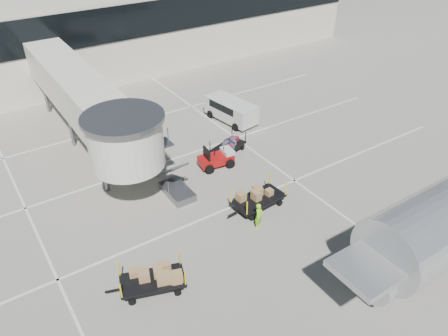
{
  "coord_description": "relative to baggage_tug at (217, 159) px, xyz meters",
  "views": [
    {
      "loc": [
        -11.44,
        -15.6,
        17.13
      ],
      "look_at": [
        1.19,
        3.43,
        2.0
      ],
      "focal_mm": 35.0,
      "sensor_mm": 36.0,
      "label": 1
    }
  ],
  "objects": [
    {
      "name": "lane_markings",
      "position": [
        -3.27,
        2.85,
        -0.58
      ],
      "size": [
        40.0,
        30.0,
        0.02
      ],
      "color": "silver",
      "rests_on": "ground"
    },
    {
      "name": "suitcase_cart",
      "position": [
        1.65,
        1.05,
        -0.09
      ],
      "size": [
        3.51,
        2.24,
        1.36
      ],
      "rotation": [
        0.0,
        0.0,
        0.33
      ],
      "color": "black",
      "rests_on": "ground"
    },
    {
      "name": "terminal",
      "position": [
        -2.96,
        23.46,
        3.52
      ],
      "size": [
        64.0,
        12.11,
        15.2
      ],
      "color": "beige",
      "rests_on": "ground"
    },
    {
      "name": "baggage_tug",
      "position": [
        0.0,
        0.0,
        0.0
      ],
      "size": [
        2.6,
        1.84,
        1.62
      ],
      "rotation": [
        0.0,
        0.0,
        -0.12
      ],
      "color": "maroon",
      "rests_on": "ground"
    },
    {
      "name": "minivan",
      "position": [
        4.78,
        5.37,
        0.49
      ],
      "size": [
        2.66,
        4.99,
        1.8
      ],
      "rotation": [
        0.0,
        0.0,
        0.15
      ],
      "color": "silver",
      "rests_on": "ground"
    },
    {
      "name": "ground",
      "position": [
        -2.61,
        -6.49,
        -0.59
      ],
      "size": [
        140.0,
        140.0,
        0.0
      ],
      "primitive_type": "plane",
      "color": "#9E9A8D",
      "rests_on": "ground"
    },
    {
      "name": "box_cart_near",
      "position": [
        -0.35,
        -5.39,
        0.0
      ],
      "size": [
        4.12,
        1.89,
        1.59
      ],
      "rotation": [
        0.0,
        0.0,
        0.08
      ],
      "color": "black",
      "rests_on": "ground"
    },
    {
      "name": "jet_bridge",
      "position": [
        -6.58,
        5.78,
        3.69
      ],
      "size": [
        5.7,
        20.4,
        6.03
      ],
      "color": "silver",
      "rests_on": "ground"
    },
    {
      "name": "ground_worker",
      "position": [
        -1.54,
        -6.91,
        0.26
      ],
      "size": [
        0.73,
        0.64,
        1.69
      ],
      "primitive_type": "imported",
      "rotation": [
        0.0,
        0.0,
        0.46
      ],
      "color": "#79DB17",
      "rests_on": "ground"
    },
    {
      "name": "box_cart_far",
      "position": [
        -8.69,
        -7.73,
        0.02
      ],
      "size": [
        3.99,
        2.52,
        1.54
      ],
      "rotation": [
        0.0,
        0.0,
        -0.32
      ],
      "color": "black",
      "rests_on": "ground"
    }
  ]
}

